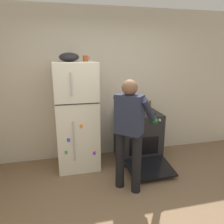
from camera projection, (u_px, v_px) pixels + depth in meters
The scene contains 9 objects.
ground at pixel (136, 223), 2.51m from camera, with size 8.00×8.00×0.00m, color brown.
kitchen_wall_back at pixel (103, 85), 3.99m from camera, with size 6.00×0.10×2.70m, color beige.
refrigerator at pixel (77, 116), 3.63m from camera, with size 0.68×0.72×1.79m.
stove_range at pixel (138, 136), 3.99m from camera, with size 0.76×1.21×0.89m.
person_cook at pixel (130, 126), 2.95m from camera, with size 0.69×0.72×1.60m.
red_pot at pixel (131, 110), 3.78m from camera, with size 0.33×0.23×0.13m.
coffee_mug at pixel (85, 58), 3.47m from camera, with size 0.11×0.08×0.10m.
pepper_mill at pixel (150, 105), 4.12m from camera, with size 0.05×0.05×0.15m, color brown.
mixing_bowl at pixel (69, 57), 3.36m from camera, with size 0.32×0.32×0.14m, color black.
Camera 1 is at (-0.76, -1.96, 1.92)m, focal length 34.54 mm.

